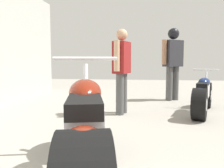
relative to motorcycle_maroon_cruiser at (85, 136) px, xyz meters
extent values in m
plane|color=#9E998E|center=(0.20, 1.90, -0.42)|extent=(18.45, 18.45, 0.00)
cylinder|color=black|center=(-0.18, 0.79, -0.09)|extent=(0.40, 0.72, 0.68)
cylinder|color=silver|center=(-0.18, 0.79, -0.09)|extent=(0.32, 0.31, 0.26)
cube|color=silver|center=(-0.01, 0.04, 0.10)|extent=(0.40, 0.72, 0.30)
ellipsoid|color=maroon|center=(-0.06, 0.27, 0.29)|extent=(0.39, 0.60, 0.23)
cube|color=black|center=(0.04, -0.14, 0.26)|extent=(0.34, 0.55, 0.11)
ellipsoid|color=maroon|center=(0.15, -0.65, 0.13)|extent=(0.37, 0.52, 0.25)
cylinder|color=silver|center=(-0.17, 0.75, 0.23)|extent=(0.11, 0.27, 0.61)
cylinder|color=silver|center=(-0.16, 0.71, 0.59)|extent=(0.65, 0.19, 0.04)
cylinder|color=black|center=(1.76, 3.57, -0.15)|extent=(0.38, 0.58, 0.54)
cylinder|color=silver|center=(1.76, 3.57, -0.15)|extent=(0.29, 0.27, 0.21)
cylinder|color=black|center=(1.37, 2.40, -0.15)|extent=(0.38, 0.58, 0.54)
cylinder|color=silver|center=(1.37, 2.40, -0.15)|extent=(0.29, 0.27, 0.21)
cube|color=silver|center=(1.57, 2.98, 0.00)|extent=(0.36, 0.58, 0.24)
ellipsoid|color=navy|center=(1.62, 3.16, 0.15)|extent=(0.35, 0.49, 0.19)
cube|color=black|center=(1.52, 2.84, 0.12)|extent=(0.30, 0.44, 0.08)
ellipsoid|color=navy|center=(1.39, 2.44, 0.01)|extent=(0.33, 0.42, 0.20)
cylinder|color=silver|center=(1.75, 3.53, 0.10)|extent=(0.11, 0.22, 0.49)
cylinder|color=silver|center=(1.74, 3.50, 0.39)|extent=(0.51, 0.19, 0.03)
cylinder|color=silver|center=(1.37, 2.78, -0.24)|extent=(0.22, 0.47, 0.08)
cylinder|color=#4C4C4C|center=(0.06, 2.83, -0.04)|extent=(0.18, 0.18, 0.76)
cylinder|color=#4C4C4C|center=(0.01, 2.65, -0.04)|extent=(0.18, 0.18, 0.76)
cube|color=maroon|center=(0.04, 2.74, 0.63)|extent=(0.33, 0.47, 0.58)
cylinder|color=tan|center=(0.10, 2.99, 0.65)|extent=(0.13, 0.13, 0.54)
cylinder|color=tan|center=(-0.03, 2.49, 0.65)|extent=(0.13, 0.13, 0.54)
sphere|color=tan|center=(0.04, 2.74, 1.05)|extent=(0.21, 0.21, 0.21)
cylinder|color=#4C4C4C|center=(1.09, 4.42, 0.00)|extent=(0.23, 0.23, 0.85)
cylinder|color=#4C4C4C|center=(1.26, 4.55, 0.00)|extent=(0.23, 0.23, 0.85)
cube|color=#2D2D33|center=(1.17, 4.48, 0.76)|extent=(0.53, 0.49, 0.65)
cylinder|color=#9E7051|center=(0.94, 4.30, 0.78)|extent=(0.16, 0.16, 0.60)
cylinder|color=#9E7051|center=(1.41, 4.66, 0.78)|extent=(0.16, 0.16, 0.60)
sphere|color=black|center=(1.17, 4.48, 1.23)|extent=(0.24, 0.24, 0.24)
sphere|color=black|center=(1.17, 4.48, 1.24)|extent=(0.28, 0.28, 0.28)
camera|label=1|loc=(0.43, -1.72, 0.56)|focal=38.58mm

